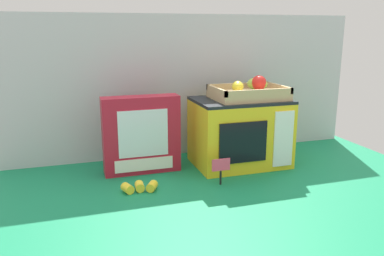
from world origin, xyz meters
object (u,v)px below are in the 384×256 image
at_px(loose_toy_banana, 140,187).
at_px(toy_microwave, 240,132).
at_px(food_groups_crate, 250,92).
at_px(cookie_set_box, 141,135).
at_px(price_sign, 220,168).

bearing_deg(loose_toy_banana, toy_microwave, 19.88).
distance_m(food_groups_crate, loose_toy_banana, 0.60).
relative_size(cookie_set_box, loose_toy_banana, 2.31).
height_order(toy_microwave, price_sign, toy_microwave).
bearing_deg(food_groups_crate, loose_toy_banana, -161.60).
height_order(toy_microwave, cookie_set_box, cookie_set_box).
xyz_separation_m(toy_microwave, cookie_set_box, (-0.41, 0.03, 0.01)).
relative_size(toy_microwave, cookie_set_box, 1.24).
bearing_deg(loose_toy_banana, cookie_set_box, 76.57).
distance_m(cookie_set_box, price_sign, 0.35).
relative_size(food_groups_crate, cookie_set_box, 0.95).
xyz_separation_m(cookie_set_box, price_sign, (0.25, -0.23, -0.09)).
xyz_separation_m(toy_microwave, loose_toy_banana, (-0.46, -0.17, -0.12)).
xyz_separation_m(food_groups_crate, cookie_set_box, (-0.45, 0.03, -0.16)).
bearing_deg(loose_toy_banana, price_sign, -5.68).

